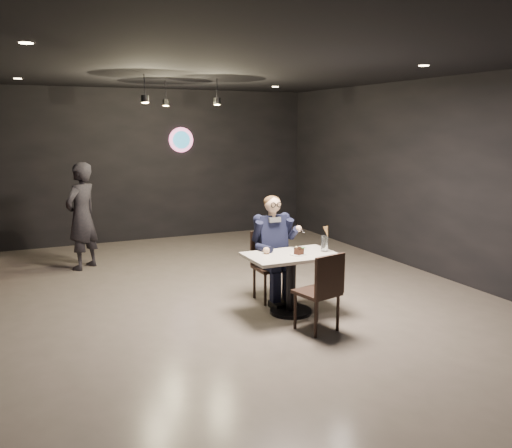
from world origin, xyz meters
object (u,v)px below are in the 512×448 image
sundae_glass (324,243)px  passerby (82,216)px  seated_man (272,247)px  chair_far (271,266)px  chair_near (317,291)px  main_table (291,284)px

sundae_glass → passerby: size_ratio=0.11×
seated_man → sundae_glass: seated_man is taller
chair_far → passerby: size_ratio=0.53×
sundae_glass → passerby: (-2.50, 3.30, 0.01)m
chair_near → sundae_glass: (0.45, 0.58, 0.39)m
passerby → main_table: bearing=79.3°
main_table → seated_man: seated_man is taller
sundae_glass → passerby: passerby is taller
main_table → passerby: (-2.06, 3.27, 0.49)m
chair_far → chair_near: bearing=-90.0°
main_table → sundae_glass: 0.65m
main_table → sundae_glass: size_ratio=5.65×
sundae_glass → chair_near: bearing=-127.5°
chair_near → sundae_glass: size_ratio=4.73×
chair_far → passerby: passerby is taller
chair_far → sundae_glass: size_ratio=4.73×
main_table → chair_near: size_ratio=1.20×
passerby → seated_man: bearing=84.3°
main_table → chair_far: (0.00, 0.55, 0.09)m
chair_far → seated_man: 0.26m
seated_man → chair_far: bearing=90.0°
chair_far → chair_near: same height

